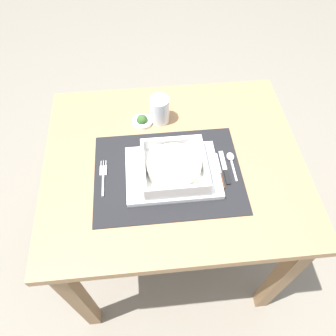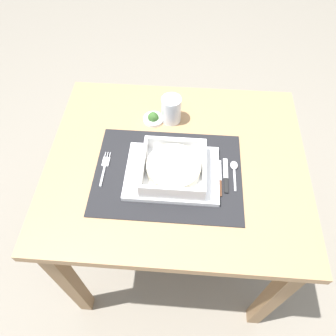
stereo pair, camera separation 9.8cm
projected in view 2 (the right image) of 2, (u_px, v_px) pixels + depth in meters
ground_plane at (174, 246)px, 1.61m from camera, size 6.00×6.00×0.00m
dining_table at (176, 180)px, 1.13m from camera, size 0.83×0.71×0.71m
placemat at (168, 173)px, 1.01m from camera, size 0.46×0.34×0.00m
serving_plate at (172, 173)px, 1.00m from camera, size 0.29×0.21×0.02m
porridge_bowl at (174, 168)px, 0.97m from camera, size 0.19×0.19×0.05m
fork at (105, 166)px, 1.02m from camera, size 0.02×0.13×0.00m
spoon at (234, 168)px, 1.01m from camera, size 0.02×0.11×0.01m
butter_knife at (226, 178)px, 0.99m from camera, size 0.01×0.13×0.01m
bread_knife at (219, 180)px, 0.99m from camera, size 0.01×0.13×0.01m
drinking_glass at (171, 111)px, 1.11m from camera, size 0.07×0.07×0.10m
condiment_saucer at (153, 118)px, 1.13m from camera, size 0.07×0.07×0.04m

